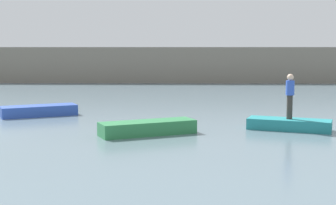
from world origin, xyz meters
name	(u,v)px	position (x,y,z in m)	size (l,w,h in m)	color
embankment_wall	(80,65)	(0.00, 26.18, 1.58)	(80.00, 1.20, 3.16)	gray
rowboat_blue	(39,111)	(2.36, 4.96, 0.24)	(3.39, 1.13, 0.48)	#2B4CAD
rowboat_green	(148,128)	(7.69, 0.19, 0.25)	(3.50, 1.02, 0.49)	#2D7F47
rowboat_teal	(289,124)	(13.04, 1.28, 0.21)	(3.10, 1.02, 0.43)	teal
person_blue_shirt	(290,94)	(13.04, 1.28, 1.39)	(0.32, 0.32, 1.72)	#38332D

